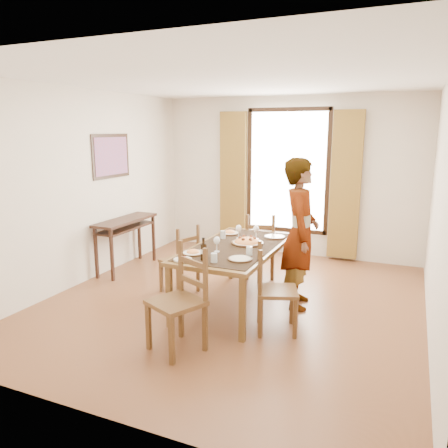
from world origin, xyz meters
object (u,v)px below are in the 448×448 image
at_px(pasta_platter, 247,240).
at_px(man, 300,234).
at_px(console_table, 126,226).
at_px(dining_table, 236,251).

bearing_deg(pasta_platter, man, 13.69).
xyz_separation_m(console_table, dining_table, (2.09, -0.65, 0.01)).
xyz_separation_m(dining_table, pasta_platter, (0.09, 0.14, 0.11)).
distance_m(dining_table, pasta_platter, 0.20).
bearing_deg(pasta_platter, dining_table, -124.42).
xyz_separation_m(console_table, man, (2.81, -0.36, 0.23)).
relative_size(man, pasta_platter, 4.55).
height_order(console_table, dining_table, console_table).
relative_size(dining_table, pasta_platter, 4.74).
height_order(man, pasta_platter, man).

